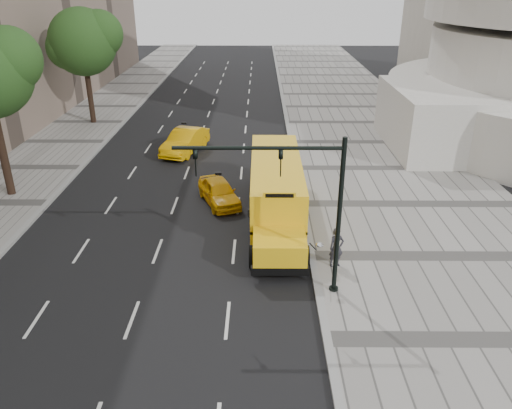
{
  "coord_description": "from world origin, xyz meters",
  "views": [
    {
      "loc": [
        3.65,
        -24.8,
        11.41
      ],
      "look_at": [
        3.5,
        -4.0,
        1.9
      ],
      "focal_mm": 35.0,
      "sensor_mm": 36.0,
      "label": 1
    }
  ],
  "objects_px": {
    "school_bus": "(276,186)",
    "pedestrian": "(336,248)",
    "taxi_far": "(185,141)",
    "tree_c": "(84,41)",
    "taxi_near": "(219,192)",
    "traffic_signal": "(302,198)"
  },
  "relations": [
    {
      "from": "school_bus",
      "to": "pedestrian",
      "type": "xyz_separation_m",
      "value": [
        2.41,
        -5.01,
        -0.74
      ]
    },
    {
      "from": "taxi_far",
      "to": "pedestrian",
      "type": "distance_m",
      "value": 17.69
    },
    {
      "from": "tree_c",
      "to": "taxi_near",
      "type": "bearing_deg",
      "value": -54.01
    },
    {
      "from": "taxi_near",
      "to": "pedestrian",
      "type": "relative_size",
      "value": 2.25
    },
    {
      "from": "taxi_near",
      "to": "traffic_signal",
      "type": "xyz_separation_m",
      "value": [
        3.76,
        -8.6,
        3.42
      ]
    },
    {
      "from": "tree_c",
      "to": "school_bus",
      "type": "distance_m",
      "value": 23.95
    },
    {
      "from": "school_bus",
      "to": "taxi_near",
      "type": "xyz_separation_m",
      "value": [
        -3.07,
        1.79,
        -1.09
      ]
    },
    {
      "from": "taxi_near",
      "to": "pedestrian",
      "type": "distance_m",
      "value": 8.73
    },
    {
      "from": "school_bus",
      "to": "traffic_signal",
      "type": "bearing_deg",
      "value": -84.2
    },
    {
      "from": "taxi_near",
      "to": "pedestrian",
      "type": "xyz_separation_m",
      "value": [
        5.47,
        -6.8,
        0.35
      ]
    },
    {
      "from": "pedestrian",
      "to": "traffic_signal",
      "type": "height_order",
      "value": "traffic_signal"
    },
    {
      "from": "traffic_signal",
      "to": "pedestrian",
      "type": "bearing_deg",
      "value": 46.46
    },
    {
      "from": "taxi_far",
      "to": "tree_c",
      "type": "bearing_deg",
      "value": 155.83
    },
    {
      "from": "taxi_near",
      "to": "tree_c",
      "type": "bearing_deg",
      "value": 104.33
    },
    {
      "from": "tree_c",
      "to": "traffic_signal",
      "type": "xyz_separation_m",
      "value": [
        15.59,
        -24.89,
        -2.64
      ]
    },
    {
      "from": "taxi_far",
      "to": "pedestrian",
      "type": "xyz_separation_m",
      "value": [
        8.52,
        -15.5,
        0.2
      ]
    },
    {
      "from": "school_bus",
      "to": "pedestrian",
      "type": "height_order",
      "value": "school_bus"
    },
    {
      "from": "pedestrian",
      "to": "taxi_near",
      "type": "bearing_deg",
      "value": 113.31
    },
    {
      "from": "taxi_far",
      "to": "traffic_signal",
      "type": "relative_size",
      "value": 0.78
    },
    {
      "from": "taxi_near",
      "to": "traffic_signal",
      "type": "height_order",
      "value": "traffic_signal"
    },
    {
      "from": "school_bus",
      "to": "tree_c",
      "type": "bearing_deg",
      "value": 129.49
    },
    {
      "from": "school_bus",
      "to": "taxi_near",
      "type": "height_order",
      "value": "school_bus"
    }
  ]
}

